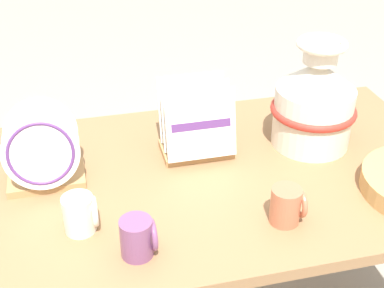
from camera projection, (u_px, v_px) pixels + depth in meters
The scene contains 7 objects.
display_table at pixel (192, 196), 1.61m from camera, with size 1.60×0.85×0.74m.
ceramic_vase at pixel (314, 102), 1.65m from camera, with size 0.27×0.27×0.35m.
dish_rack_round_plates at pixel (43, 157), 1.49m from camera, with size 0.22×0.17×0.23m.
dish_rack_square_plates at pixel (196, 130), 1.63m from camera, with size 0.22×0.17×0.23m.
mug_cream_glaze at pixel (81, 214), 1.34m from camera, with size 0.09×0.08×0.10m.
mug_plum_glaze at pixel (139, 237), 1.26m from camera, with size 0.09×0.08×0.10m.
mug_terracotta_glaze at pixel (287, 205), 1.37m from camera, with size 0.09×0.08×0.10m.
Camera 1 is at (-0.30, -1.24, 1.65)m, focal length 50.00 mm.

